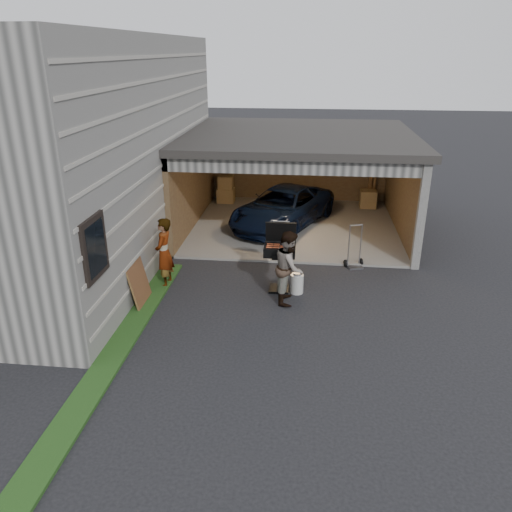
# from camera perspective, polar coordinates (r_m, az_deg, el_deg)

# --- Properties ---
(ground) EXTENTS (80.00, 80.00, 0.00)m
(ground) POSITION_cam_1_polar(r_m,az_deg,el_deg) (9.93, -1.36, -8.71)
(ground) COLOR black
(ground) RESTS_ON ground
(house) EXTENTS (7.00, 11.00, 5.50)m
(house) POSITION_cam_1_polar(r_m,az_deg,el_deg) (14.52, -23.86, 11.17)
(house) COLOR #474744
(house) RESTS_ON ground
(groundcover_strip) EXTENTS (0.50, 8.00, 0.06)m
(groundcover_strip) POSITION_cam_1_polar(r_m,az_deg,el_deg) (9.63, -15.80, -10.56)
(groundcover_strip) COLOR #193814
(groundcover_strip) RESTS_ON ground
(garage) EXTENTS (6.80, 6.30, 2.90)m
(garage) POSITION_cam_1_polar(r_m,az_deg,el_deg) (15.56, 4.73, 10.31)
(garage) COLOR #605E59
(garage) RESTS_ON ground
(minivan) EXTENTS (3.45, 4.61, 1.16)m
(minivan) POSITION_cam_1_polar(r_m,az_deg,el_deg) (15.48, 3.08, 5.36)
(minivan) COLOR black
(minivan) RESTS_ON ground
(woman) EXTENTS (0.42, 0.62, 1.66)m
(woman) POSITION_cam_1_polar(r_m,az_deg,el_deg) (11.65, -10.46, 0.36)
(woman) COLOR silver
(woman) RESTS_ON ground
(man) EXTENTS (0.63, 0.80, 1.62)m
(man) POSITION_cam_1_polar(r_m,az_deg,el_deg) (10.77, 3.82, -1.27)
(man) COLOR #452A1B
(man) RESTS_ON ground
(bbq_grill) EXTENTS (0.70, 0.61, 1.56)m
(bbq_grill) POSITION_cam_1_polar(r_m,az_deg,el_deg) (11.24, 2.74, 0.43)
(bbq_grill) COLOR black
(bbq_grill) RESTS_ON ground
(propane_tank) EXTENTS (0.39, 0.39, 0.45)m
(propane_tank) POSITION_cam_1_polar(r_m,az_deg,el_deg) (11.39, 4.69, -3.17)
(propane_tank) COLOR silver
(propane_tank) RESTS_ON ground
(plywood_panel) EXTENTS (0.24, 0.86, 0.95)m
(plywood_panel) POSITION_cam_1_polar(r_m,az_deg,el_deg) (11.05, -13.19, -3.13)
(plywood_panel) COLOR #552F1D
(plywood_panel) RESTS_ON ground
(hand_truck) EXTENTS (0.50, 0.45, 1.14)m
(hand_truck) POSITION_cam_1_polar(r_m,az_deg,el_deg) (12.93, 11.18, -0.33)
(hand_truck) COLOR gray
(hand_truck) RESTS_ON ground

